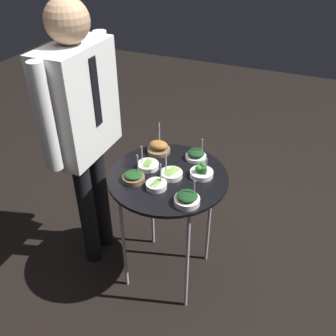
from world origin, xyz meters
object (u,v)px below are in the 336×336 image
bowl_spinach_near_rim (196,155)px  bowl_roast_back_right (159,148)px  bowl_asparagus_mid_right (156,185)px  bowl_broccoli_front_center (202,172)px  bowl_asparagus_mid_left (148,165)px  bowl_spinach_front_right (134,177)px  bowl_spinach_front_left (187,199)px  waiter_figure (81,115)px  bowl_asparagus_back_left (172,173)px  serving_cart (168,185)px

bowl_spinach_near_rim → bowl_roast_back_right: size_ratio=0.74×
bowl_asparagus_mid_right → bowl_broccoli_front_center: bowl_asparagus_mid_right is taller
bowl_asparagus_mid_left → bowl_spinach_front_right: bearing=172.5°
bowl_spinach_front_left → bowl_spinach_near_rim: bearing=13.3°
bowl_asparagus_mid_left → waiter_figure: waiter_figure is taller
bowl_asparagus_mid_right → bowl_broccoli_front_center: size_ratio=1.03×
bowl_broccoli_front_center → bowl_asparagus_mid_right: bearing=136.6°
bowl_asparagus_back_left → bowl_spinach_near_rim: size_ratio=1.11×
serving_cart → bowl_asparagus_mid_left: 0.16m
bowl_spinach_near_rim → bowl_roast_back_right: bowl_roast_back_right is taller
serving_cart → bowl_roast_back_right: bearing=35.9°
bowl_spinach_near_rim → waiter_figure: (-0.22, 0.60, 0.24)m
bowl_asparagus_mid_left → bowl_roast_back_right: 0.17m
bowl_asparagus_mid_right → bowl_roast_back_right: size_ratio=0.77×
bowl_broccoli_front_center → waiter_figure: (-0.08, 0.68, 0.24)m
bowl_spinach_front_left → bowl_roast_back_right: bowl_roast_back_right is taller
bowl_asparagus_mid_left → bowl_asparagus_mid_right: bearing=-141.2°
bowl_spinach_near_rim → bowl_roast_back_right: (-0.02, 0.23, 0.01)m
bowl_broccoli_front_center → bowl_roast_back_right: size_ratio=0.75×
bowl_asparagus_mid_left → bowl_spinach_front_left: bearing=-123.4°
serving_cart → bowl_asparagus_mid_left: bowl_asparagus_mid_left is taller
bowl_roast_back_right → waiter_figure: bearing=119.0°
bowl_asparagus_back_left → bowl_spinach_front_right: bearing=124.5°
serving_cart → bowl_broccoli_front_center: 0.20m
serving_cart → bowl_asparagus_mid_left: size_ratio=5.68×
bowl_roast_back_right → waiter_figure: (-0.20, 0.37, 0.24)m
bowl_spinach_near_rim → bowl_spinach_front_left: (-0.40, -0.09, 0.00)m
serving_cart → bowl_roast_back_right: 0.26m
serving_cart → bowl_broccoli_front_center: (0.07, -0.17, 0.09)m
bowl_spinach_front_left → bowl_roast_back_right: size_ratio=0.74×
bowl_asparagus_mid_left → bowl_spinach_front_left: bowl_asparagus_mid_left is taller
serving_cart → waiter_figure: 0.61m
bowl_asparagus_back_left → bowl_asparagus_mid_right: 0.13m
bowl_spinach_near_rim → bowl_spinach_front_right: bowl_spinach_front_right is taller
bowl_asparagus_back_left → bowl_spinach_near_rim: (0.21, -0.06, 0.01)m
bowl_asparagus_mid_right → bowl_spinach_front_left: (-0.06, -0.19, 0.01)m
bowl_asparagus_mid_left → waiter_figure: 0.46m
bowl_asparagus_mid_right → bowl_spinach_front_right: bearing=86.6°
serving_cart → bowl_asparagus_back_left: size_ratio=5.43×
bowl_asparagus_mid_right → bowl_broccoli_front_center: 0.26m
bowl_asparagus_back_left → bowl_spinach_front_right: 0.21m
bowl_spinach_near_rim → bowl_spinach_front_right: bearing=144.9°
serving_cart → bowl_spinach_front_right: bearing=126.8°
bowl_asparagus_mid_left → bowl_spinach_front_right: 0.14m
bowl_asparagus_back_left → bowl_asparagus_mid_left: bowl_asparagus_back_left is taller
bowl_asparagus_back_left → waiter_figure: size_ratio=0.09×
bowl_asparagus_back_left → bowl_broccoli_front_center: 0.16m
bowl_asparagus_mid_left → bowl_roast_back_right: bearing=4.0°
bowl_asparagus_mid_right → waiter_figure: bearing=77.0°
bowl_roast_back_right → bowl_asparagus_mid_left: bearing=-176.0°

